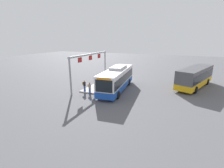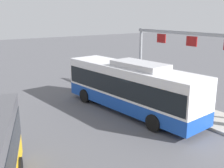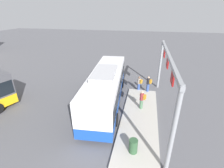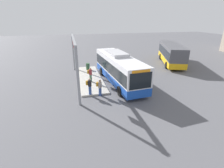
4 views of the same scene
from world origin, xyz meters
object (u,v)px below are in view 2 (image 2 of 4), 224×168
person_boarding (133,83)px  person_waiting_near (143,80)px  bus_main (130,85)px  person_waiting_mid (170,91)px

person_boarding → person_waiting_near: person_waiting_near is taller
bus_main → person_waiting_mid: (-0.53, -3.25, -0.76)m
bus_main → person_waiting_near: (2.94, -3.75, -0.76)m
bus_main → person_boarding: bearing=-46.4°
person_waiting_near → person_waiting_mid: 3.51m
person_waiting_mid → person_boarding: bearing=-63.0°
person_waiting_near → person_boarding: bearing=13.7°
person_waiting_mid → person_waiting_near: bearing=-78.3°
person_boarding → bus_main: bearing=82.5°
bus_main → person_boarding: (3.15, -2.80, -0.92)m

